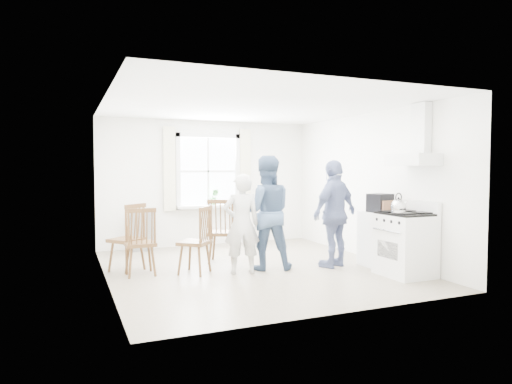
{
  "coord_description": "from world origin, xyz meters",
  "views": [
    {
      "loc": [
        -2.78,
        -6.73,
        1.61
      ],
      "look_at": [
        0.14,
        0.2,
        1.22
      ],
      "focal_mm": 32.0,
      "sensor_mm": 36.0,
      "label": 1
    }
  ],
  "objects_px": {
    "windsor_chair_b": "(141,234)",
    "person_right": "(335,214)",
    "person_left": "(242,224)",
    "person_mid": "(266,213)",
    "windsor_chair_a": "(132,230)",
    "gas_stove": "(405,244)",
    "stereo_stack": "(380,203)",
    "windsor_chair_c": "(201,232)",
    "low_cabinet": "(379,239)"
  },
  "relations": [
    {
      "from": "windsor_chair_b",
      "to": "person_right",
      "type": "distance_m",
      "value": 3.08
    },
    {
      "from": "person_left",
      "to": "person_mid",
      "type": "xyz_separation_m",
      "value": [
        0.46,
        0.14,
        0.14
      ]
    },
    {
      "from": "windsor_chair_a",
      "to": "windsor_chair_b",
      "type": "distance_m",
      "value": 0.4
    },
    {
      "from": "person_left",
      "to": "windsor_chair_a",
      "type": "bearing_deg",
      "value": -16.28
    },
    {
      "from": "windsor_chair_b",
      "to": "person_left",
      "type": "xyz_separation_m",
      "value": [
        1.45,
        -0.39,
        0.13
      ]
    },
    {
      "from": "person_mid",
      "to": "gas_stove",
      "type": "bearing_deg",
      "value": 160.61
    },
    {
      "from": "windsor_chair_a",
      "to": "windsor_chair_b",
      "type": "xyz_separation_m",
      "value": [
        0.08,
        -0.39,
        -0.02
      ]
    },
    {
      "from": "windsor_chair_b",
      "to": "stereo_stack",
      "type": "bearing_deg",
      "value": -12.71
    },
    {
      "from": "person_right",
      "to": "person_mid",
      "type": "bearing_deg",
      "value": -35.8
    },
    {
      "from": "windsor_chair_a",
      "to": "windsor_chair_b",
      "type": "bearing_deg",
      "value": -78.39
    },
    {
      "from": "person_right",
      "to": "stereo_stack",
      "type": "bearing_deg",
      "value": 134.25
    },
    {
      "from": "person_mid",
      "to": "windsor_chair_b",
      "type": "bearing_deg",
      "value": 8.41
    },
    {
      "from": "windsor_chair_b",
      "to": "windsor_chair_a",
      "type": "bearing_deg",
      "value": 101.61
    },
    {
      "from": "windsor_chair_c",
      "to": "person_left",
      "type": "height_order",
      "value": "person_left"
    },
    {
      "from": "gas_stove",
      "to": "windsor_chair_b",
      "type": "distance_m",
      "value": 3.95
    },
    {
      "from": "windsor_chair_b",
      "to": "person_right",
      "type": "height_order",
      "value": "person_right"
    },
    {
      "from": "windsor_chair_c",
      "to": "stereo_stack",
      "type": "bearing_deg",
      "value": -13.06
    },
    {
      "from": "stereo_stack",
      "to": "windsor_chair_b",
      "type": "distance_m",
      "value": 3.8
    },
    {
      "from": "windsor_chair_b",
      "to": "person_left",
      "type": "relative_size",
      "value": 0.68
    },
    {
      "from": "stereo_stack",
      "to": "windsor_chair_a",
      "type": "relative_size",
      "value": 0.36
    },
    {
      "from": "gas_stove",
      "to": "windsor_chair_a",
      "type": "bearing_deg",
      "value": 153.45
    },
    {
      "from": "gas_stove",
      "to": "person_right",
      "type": "bearing_deg",
      "value": 124.02
    },
    {
      "from": "gas_stove",
      "to": "person_right",
      "type": "xyz_separation_m",
      "value": [
        -0.64,
        0.94,
        0.39
      ]
    },
    {
      "from": "low_cabinet",
      "to": "person_right",
      "type": "relative_size",
      "value": 0.51
    },
    {
      "from": "low_cabinet",
      "to": "windsor_chair_b",
      "type": "xyz_separation_m",
      "value": [
        -3.73,
        0.77,
        0.18
      ]
    },
    {
      "from": "windsor_chair_a",
      "to": "person_right",
      "type": "relative_size",
      "value": 0.61
    },
    {
      "from": "windsor_chair_a",
      "to": "person_right",
      "type": "height_order",
      "value": "person_right"
    },
    {
      "from": "gas_stove",
      "to": "low_cabinet",
      "type": "xyz_separation_m",
      "value": [
        0.07,
        0.7,
        -0.03
      ]
    },
    {
      "from": "person_mid",
      "to": "person_right",
      "type": "bearing_deg",
      "value": -178.68
    },
    {
      "from": "gas_stove",
      "to": "stereo_stack",
      "type": "height_order",
      "value": "stereo_stack"
    },
    {
      "from": "gas_stove",
      "to": "person_right",
      "type": "relative_size",
      "value": 0.64
    },
    {
      "from": "person_right",
      "to": "windsor_chair_b",
      "type": "bearing_deg",
      "value": -31.35
    },
    {
      "from": "gas_stove",
      "to": "windsor_chair_c",
      "type": "relative_size",
      "value": 1.07
    },
    {
      "from": "low_cabinet",
      "to": "stereo_stack",
      "type": "relative_size",
      "value": 2.32
    },
    {
      "from": "gas_stove",
      "to": "stereo_stack",
      "type": "relative_size",
      "value": 2.88
    },
    {
      "from": "gas_stove",
      "to": "stereo_stack",
      "type": "distance_m",
      "value": 0.86
    },
    {
      "from": "windsor_chair_c",
      "to": "person_right",
      "type": "distance_m",
      "value": 2.19
    },
    {
      "from": "gas_stove",
      "to": "windsor_chair_a",
      "type": "distance_m",
      "value": 4.18
    },
    {
      "from": "gas_stove",
      "to": "windsor_chair_b",
      "type": "relative_size",
      "value": 1.08
    },
    {
      "from": "windsor_chair_a",
      "to": "person_right",
      "type": "distance_m",
      "value": 3.24
    },
    {
      "from": "low_cabinet",
      "to": "person_mid",
      "type": "distance_m",
      "value": 1.94
    },
    {
      "from": "stereo_stack",
      "to": "person_left",
      "type": "xyz_separation_m",
      "value": [
        -2.24,
        0.44,
        -0.29
      ]
    },
    {
      "from": "stereo_stack",
      "to": "windsor_chair_c",
      "type": "relative_size",
      "value": 0.37
    },
    {
      "from": "gas_stove",
      "to": "windsor_chair_b",
      "type": "bearing_deg",
      "value": 158.06
    },
    {
      "from": "low_cabinet",
      "to": "windsor_chair_c",
      "type": "bearing_deg",
      "value": 168.24
    },
    {
      "from": "low_cabinet",
      "to": "person_right",
      "type": "height_order",
      "value": "person_right"
    },
    {
      "from": "low_cabinet",
      "to": "person_mid",
      "type": "relative_size",
      "value": 0.5
    },
    {
      "from": "person_left",
      "to": "person_mid",
      "type": "distance_m",
      "value": 0.5
    },
    {
      "from": "windsor_chair_b",
      "to": "windsor_chair_c",
      "type": "distance_m",
      "value": 0.89
    },
    {
      "from": "windsor_chair_b",
      "to": "windsor_chair_c",
      "type": "bearing_deg",
      "value": -11.57
    }
  ]
}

